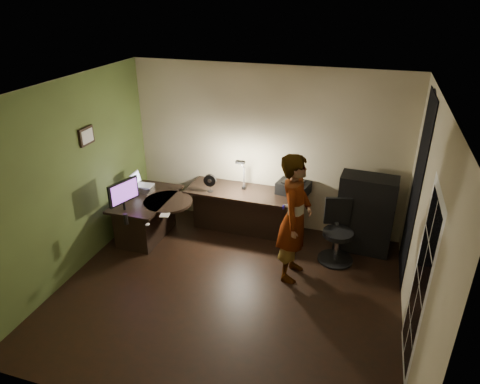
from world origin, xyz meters
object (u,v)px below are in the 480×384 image
(desk_left, at_px, (148,217))
(cabinet, at_px, (365,214))
(office_chair, at_px, (338,233))
(person, at_px, (295,218))
(desk_right, at_px, (246,211))
(monitor, at_px, (123,200))

(desk_left, xyz_separation_m, cabinet, (3.35, 0.67, 0.26))
(office_chair, bearing_deg, person, -150.22)
(cabinet, xyz_separation_m, office_chair, (-0.35, -0.45, -0.15))
(desk_right, height_order, person, person)
(desk_left, distance_m, cabinet, 3.43)
(cabinet, height_order, monitor, cabinet)
(desk_left, bearing_deg, cabinet, 11.33)
(desk_right, relative_size, person, 1.06)
(monitor, height_order, office_chair, monitor)
(office_chair, bearing_deg, desk_left, 170.29)
(office_chair, xyz_separation_m, person, (-0.57, -0.54, 0.45))
(desk_right, distance_m, monitor, 2.00)
(office_chair, bearing_deg, cabinet, 38.35)
(monitor, height_order, person, person)
(desk_left, distance_m, monitor, 0.70)
(cabinet, distance_m, monitor, 3.65)
(desk_right, xyz_separation_m, cabinet, (1.89, 0.01, 0.25))
(desk_left, relative_size, cabinet, 1.00)
(monitor, xyz_separation_m, office_chair, (3.12, 0.67, -0.40))
(desk_left, bearing_deg, office_chair, 4.23)
(desk_right, distance_m, person, 1.49)
(desk_left, height_order, cabinet, cabinet)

